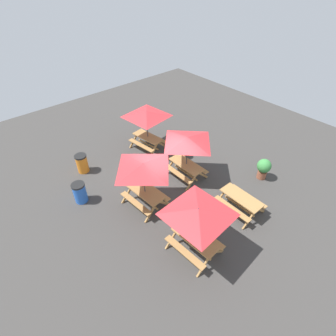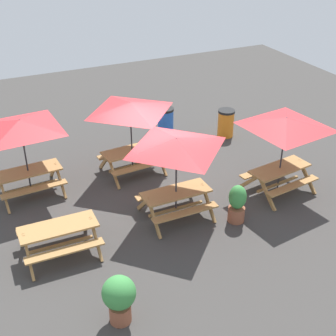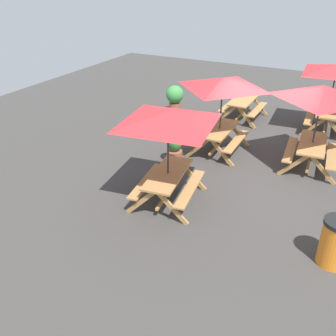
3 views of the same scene
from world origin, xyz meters
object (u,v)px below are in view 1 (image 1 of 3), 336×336
trash_bin_orange (82,163)px  picnic_table_0 (147,117)px  picnic_table_2 (143,169)px  trash_bin_blue (80,193)px  picnic_table_4 (198,215)px  picnic_table_3 (187,143)px  potted_plant_0 (180,149)px  potted_plant_1 (264,168)px  picnic_table_1 (241,200)px

trash_bin_orange → picnic_table_0: bearing=-97.9°
picnic_table_2 → trash_bin_blue: bearing=40.8°
picnic_table_4 → trash_bin_orange: size_ratio=2.88×
picnic_table_3 → potted_plant_0: bearing=-32.9°
trash_bin_orange → potted_plant_0: bearing=-117.8°
trash_bin_orange → trash_bin_blue: bearing=150.8°
picnic_table_3 → trash_bin_orange: size_ratio=2.38×
trash_bin_orange → potted_plant_0: 5.12m
potted_plant_0 → trash_bin_blue: bearing=84.6°
picnic_table_2 → picnic_table_4: 3.08m
potted_plant_1 → potted_plant_0: bearing=26.1°
picnic_table_3 → trash_bin_orange: 5.44m
trash_bin_blue → potted_plant_0: size_ratio=0.92×
picnic_table_2 → trash_bin_orange: bearing=10.4°
picnic_table_0 → picnic_table_1: 6.48m
picnic_table_4 → potted_plant_1: 5.69m
trash_bin_orange → potted_plant_0: size_ratio=0.92×
picnic_table_4 → picnic_table_3: bearing=-43.2°
picnic_table_4 → trash_bin_blue: (5.14, 2.00, -1.49)m
picnic_table_4 → trash_bin_orange: picnic_table_4 is taller
trash_bin_blue → potted_plant_1: potted_plant_1 is taller
picnic_table_0 → potted_plant_0: 2.47m
picnic_table_0 → picnic_table_1: picnic_table_0 is taller
picnic_table_2 → potted_plant_0: bearing=-70.6°
trash_bin_orange → potted_plant_1: size_ratio=0.90×
trash_bin_blue → potted_plant_0: 5.60m
picnic_table_3 → trash_bin_blue: (1.87, 4.72, -1.49)m
picnic_table_0 → trash_bin_orange: 4.11m
picnic_table_0 → trash_bin_orange: (0.53, 3.79, -1.49)m
picnic_table_0 → potted_plant_1: 6.47m
picnic_table_1 → picnic_table_4: 3.25m
trash_bin_blue → picnic_table_1: bearing=-135.5°
picnic_table_4 → potted_plant_1: (0.72, -5.48, -1.36)m
picnic_table_0 → trash_bin_orange: size_ratio=2.86×
potted_plant_0 → potted_plant_1: (-3.89, -1.90, 0.09)m
picnic_table_0 → picnic_table_2: bearing=133.1°
trash_bin_blue → picnic_table_4: bearing=-158.8°
picnic_table_0 → potted_plant_0: (-1.86, -0.74, -1.45)m
picnic_table_1 → picnic_table_4: (-0.15, 2.92, 1.43)m
potted_plant_1 → picnic_table_2: bearing=66.5°
picnic_table_4 → potted_plant_0: bearing=-41.3°
potted_plant_0 → trash_bin_orange: bearing=62.2°
picnic_table_0 → potted_plant_0: bearing=-166.1°
trash_bin_orange → potted_plant_1: potted_plant_1 is taller
picnic_table_0 → potted_plant_1: (-5.75, -2.64, -1.36)m
picnic_table_4 → potted_plant_1: bearing=-86.0°
picnic_table_1 → picnic_table_2: picnic_table_2 is taller
trash_bin_orange → potted_plant_0: (-2.39, -4.53, 0.05)m
picnic_table_3 → potted_plant_0: (1.33, -0.85, -1.45)m
picnic_table_1 → picnic_table_3: (3.12, 0.19, 1.43)m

